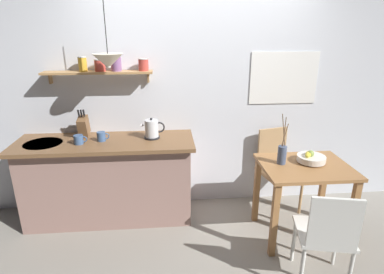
# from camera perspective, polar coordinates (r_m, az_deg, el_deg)

# --- Properties ---
(ground_plane) EXTENTS (14.00, 14.00, 0.00)m
(ground_plane) POSITION_cam_1_polar(r_m,az_deg,el_deg) (3.52, 2.06, -16.09)
(ground_plane) COLOR gray
(back_wall) EXTENTS (6.80, 0.11, 2.70)m
(back_wall) POSITION_cam_1_polar(r_m,az_deg,el_deg) (3.61, 4.29, 8.26)
(back_wall) COLOR silver
(back_wall) RESTS_ON ground_plane
(kitchen_counter) EXTENTS (1.83, 0.63, 0.92)m
(kitchen_counter) POSITION_cam_1_polar(r_m,az_deg,el_deg) (3.59, -14.70, -7.37)
(kitchen_counter) COLOR gray
(kitchen_counter) RESTS_ON ground_plane
(wall_shelf) EXTENTS (1.10, 0.20, 0.28)m
(wall_shelf) POSITION_cam_1_polar(r_m,az_deg,el_deg) (3.41, -15.24, 11.83)
(wall_shelf) COLOR tan
(dining_table) EXTENTS (0.84, 0.67, 0.78)m
(dining_table) POSITION_cam_1_polar(r_m,az_deg,el_deg) (3.30, 19.39, -7.13)
(dining_table) COLOR #9E6B3D
(dining_table) RESTS_ON ground_plane
(dining_chair_near) EXTENTS (0.50, 0.51, 0.88)m
(dining_chair_near) POSITION_cam_1_polar(r_m,az_deg,el_deg) (2.82, 23.01, -15.63)
(dining_chair_near) COLOR white
(dining_chair_near) RESTS_ON ground_plane
(dining_chair_far) EXTENTS (0.51, 0.52, 0.93)m
(dining_chair_far) POSITION_cam_1_polar(r_m,az_deg,el_deg) (3.82, 14.86, -4.90)
(dining_chair_far) COLOR tan
(dining_chair_far) RESTS_ON ground_plane
(fruit_bowl) EXTENTS (0.27, 0.27, 0.13)m
(fruit_bowl) POSITION_cam_1_polar(r_m,az_deg,el_deg) (3.30, 20.54, -3.55)
(fruit_bowl) COLOR silver
(fruit_bowl) RESTS_ON dining_table
(twig_vase) EXTENTS (0.08, 0.08, 0.50)m
(twig_vase) POSITION_cam_1_polar(r_m,az_deg,el_deg) (3.17, 15.83, -2.95)
(twig_vase) COLOR #475675
(twig_vase) RESTS_ON dining_table
(electric_kettle) EXTENTS (0.25, 0.16, 0.22)m
(electric_kettle) POSITION_cam_1_polar(r_m,az_deg,el_deg) (3.35, -7.19, 1.39)
(electric_kettle) COLOR black
(electric_kettle) RESTS_ON kitchen_counter
(knife_block) EXTENTS (0.09, 0.20, 0.31)m
(knife_block) POSITION_cam_1_polar(r_m,az_deg,el_deg) (3.54, -18.86, 1.87)
(knife_block) COLOR brown
(knife_block) RESTS_ON kitchen_counter
(coffee_mug_by_sink) EXTENTS (0.13, 0.09, 0.09)m
(coffee_mug_by_sink) POSITION_cam_1_polar(r_m,az_deg,el_deg) (3.37, -19.62, -0.43)
(coffee_mug_by_sink) COLOR #3D5B89
(coffee_mug_by_sink) RESTS_ON kitchen_counter
(coffee_mug_spare) EXTENTS (0.13, 0.09, 0.10)m
(coffee_mug_spare) POSITION_cam_1_polar(r_m,az_deg,el_deg) (3.39, -15.90, 0.10)
(coffee_mug_spare) COLOR #3D5B89
(coffee_mug_spare) RESTS_ON kitchen_counter
(pendant_lamp) EXTENTS (0.28, 0.28, 0.67)m
(pendant_lamp) POSITION_cam_1_polar(r_m,az_deg,el_deg) (3.11, -14.80, 13.05)
(pendant_lamp) COLOR black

